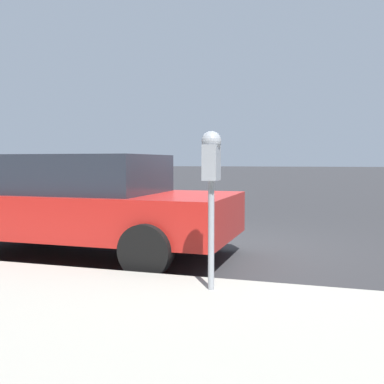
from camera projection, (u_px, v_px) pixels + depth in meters
The scene contains 3 objects.
ground_plane at pixel (195, 247), 7.15m from camera, with size 220.00×220.00×0.00m, color #2B2B2D.
parking_meter at pixel (211, 169), 4.28m from camera, with size 0.21×0.19×1.53m.
car_red at pixel (85, 202), 6.51m from camera, with size 2.14×4.26×1.46m.
Camera 1 is at (-6.77, -2.03, 1.36)m, focal length 42.00 mm.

